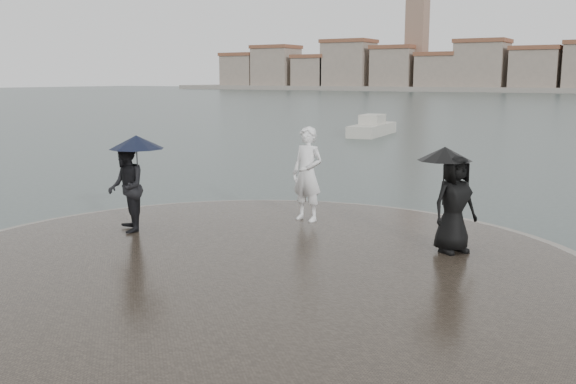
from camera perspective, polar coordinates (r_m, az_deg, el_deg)
The scene contains 7 objects.
ground at distance 8.88m, azimuth -16.75°, elevation -14.01°, with size 400.00×400.00×0.00m, color #2B3835.
kerb_ring at distance 11.29m, azimuth -3.44°, elevation -7.46°, with size 12.50×12.50×0.32m, color gray.
quay_tip at distance 11.28m, azimuth -3.45°, elevation -7.36°, with size 11.90×11.90×0.36m, color #2D261E.
statue at distance 14.46m, azimuth 1.74°, elevation 1.61°, with size 0.78×0.51×2.13m, color white.
visitor_left at distance 13.77m, azimuth -14.01°, elevation 1.28°, with size 1.40×1.24×2.04m.
visitor_right at distance 12.21m, azimuth 14.39°, elevation -0.07°, with size 1.25×1.14×1.95m.
boats at distance 44.89m, azimuth 23.07°, elevation 5.26°, with size 23.76×18.07×1.50m.
Camera 1 is at (6.13, -5.34, 3.57)m, focal length 40.00 mm.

